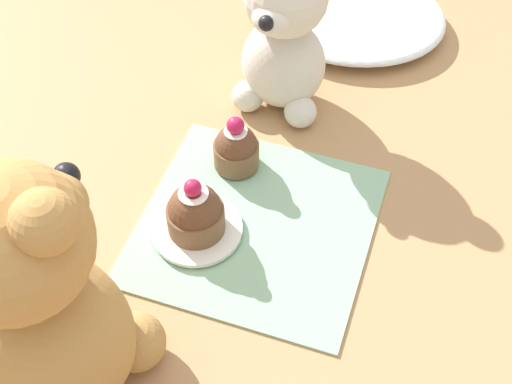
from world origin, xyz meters
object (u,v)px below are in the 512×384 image
object	(u,v)px
teddy_bear_cream	(283,35)
teddy_bear_tan	(41,300)
cupcake_near_cream_bear	(236,148)
saucer_plate	(197,229)
cupcake_near_tan_bear	(195,212)

from	to	relation	value
teddy_bear_cream	teddy_bear_tan	bearing A→B (deg)	-94.89
teddy_bear_tan	cupcake_near_cream_bear	size ratio (longest dim) A/B	3.97
teddy_bear_tan	saucer_plate	world-z (taller)	teddy_bear_tan
teddy_bear_cream	saucer_plate	bearing A→B (deg)	-90.67
teddy_bear_cream	saucer_plate	size ratio (longest dim) A/B	2.16
teddy_bear_cream	cupcake_near_cream_bear	distance (m)	0.14
teddy_bear_cream	teddy_bear_tan	distance (m)	0.41
cupcake_near_tan_bear	teddy_bear_tan	bearing A→B (deg)	-104.93
saucer_plate	cupcake_near_tan_bear	bearing A→B (deg)	0.00
saucer_plate	teddy_bear_cream	bearing A→B (deg)	84.29
cupcake_near_cream_bear	saucer_plate	xyz separation A→B (m)	(-0.01, -0.10, -0.02)
teddy_bear_tan	cupcake_near_tan_bear	world-z (taller)	teddy_bear_tan
teddy_bear_tan	saucer_plate	bearing A→B (deg)	-98.65
teddy_bear_cream	teddy_bear_tan	world-z (taller)	teddy_bear_tan
cupcake_near_cream_bear	teddy_bear_tan	bearing A→B (deg)	-101.11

